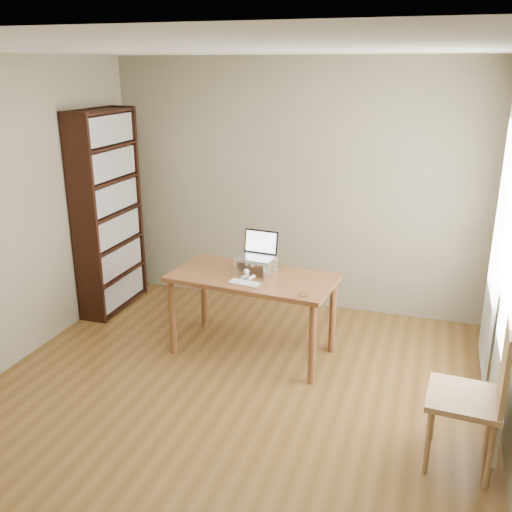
{
  "coord_description": "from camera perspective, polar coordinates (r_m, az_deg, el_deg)",
  "views": [
    {
      "loc": [
        1.41,
        -3.45,
        2.51
      ],
      "look_at": [
        -0.03,
        0.98,
        0.94
      ],
      "focal_mm": 40.0,
      "sensor_mm": 36.0,
      "label": 1
    }
  ],
  "objects": [
    {
      "name": "keyboard",
      "position": [
        4.81,
        -1.15,
        -2.75
      ],
      "size": [
        0.3,
        0.16,
        0.02
      ],
      "rotation": [
        0.0,
        0.0,
        -0.12
      ],
      "color": "silver",
      "rests_on": "desk"
    },
    {
      "name": "laptop_stand",
      "position": [
        5.05,
        -0.06,
        -0.79
      ],
      "size": [
        0.32,
        0.25,
        0.13
      ],
      "rotation": [
        0.0,
        0.0,
        -0.09
      ],
      "color": "silver",
      "rests_on": "desk"
    },
    {
      "name": "bookshelf",
      "position": [
        6.14,
        -14.56,
        4.25
      ],
      "size": [
        0.3,
        0.9,
        2.1
      ],
      "color": "black",
      "rests_on": "ground"
    },
    {
      "name": "laptop",
      "position": [
        5.07,
        0.14,
        0.55
      ],
      "size": [
        0.34,
        0.29,
        0.22
      ],
      "rotation": [
        0.0,
        0.0,
        -0.09
      ],
      "color": "silver",
      "rests_on": "laptop_stand"
    },
    {
      "name": "curtains",
      "position": [
        4.49,
        23.65,
        -0.4
      ],
      "size": [
        0.03,
        1.9,
        2.25
      ],
      "color": "white",
      "rests_on": "ground"
    },
    {
      "name": "desk",
      "position": [
        5.04,
        -0.34,
        -2.98
      ],
      "size": [
        1.5,
        0.85,
        0.75
      ],
      "rotation": [
        0.0,
        0.0,
        -0.09
      ],
      "color": "brown",
      "rests_on": "ground"
    },
    {
      "name": "room",
      "position": [
        3.92,
        -3.53,
        0.59
      ],
      "size": [
        4.04,
        4.54,
        2.64
      ],
      "color": "#563A16",
      "rests_on": "ground"
    },
    {
      "name": "coaster",
      "position": [
        4.61,
        4.74,
        -3.85
      ],
      "size": [
        0.1,
        0.1,
        0.01
      ],
      "primitive_type": "cylinder",
      "color": "#582E1E",
      "rests_on": "desk"
    },
    {
      "name": "chair",
      "position": [
        3.95,
        21.42,
        -12.41
      ],
      "size": [
        0.48,
        0.48,
        1.03
      ],
      "rotation": [
        0.0,
        0.0,
        -0.06
      ],
      "color": "#A57659",
      "rests_on": "ground"
    },
    {
      "name": "cat",
      "position": [
        5.08,
        0.25,
        -0.86
      ],
      "size": [
        0.25,
        0.49,
        0.16
      ],
      "rotation": [
        0.0,
        0.0,
        -0.21
      ],
      "color": "#4E483D",
      "rests_on": "desk"
    }
  ]
}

